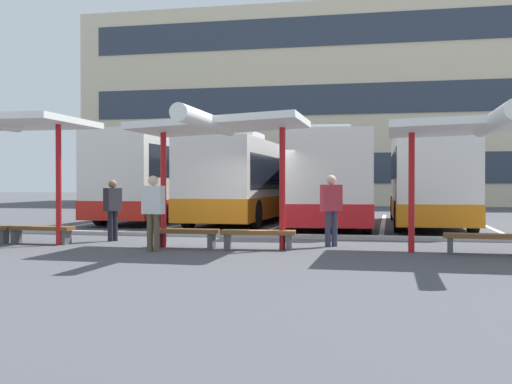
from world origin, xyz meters
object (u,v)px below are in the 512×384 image
at_px(waiting_shelter_1, 219,127).
at_px(waiting_shelter_2, 486,128).
at_px(bench_4, 484,239).
at_px(waiting_passenger_0, 331,205).
at_px(coach_bus_3, 428,180).
at_px(waiting_passenger_3, 113,206).
at_px(coach_bus_1, 247,182).
at_px(coach_bus_0, 169,177).
at_px(bench_2, 185,234).
at_px(bench_1, 41,231).
at_px(coach_bus_2, 327,181).
at_px(bench_3, 258,235).
at_px(waiting_passenger_2, 153,207).

distance_m(waiting_shelter_1, waiting_shelter_2, 5.92).
distance_m(bench_4, waiting_passenger_0, 3.63).
relative_size(coach_bus_3, waiting_shelter_2, 1.95).
height_order(waiting_shelter_1, bench_4, waiting_shelter_1).
height_order(waiting_passenger_0, waiting_passenger_3, waiting_passenger_0).
height_order(coach_bus_3, waiting_shelter_2, coach_bus_3).
bearing_deg(waiting_passenger_0, coach_bus_1, 114.49).
height_order(coach_bus_1, waiting_passenger_0, coach_bus_1).
height_order(coach_bus_0, waiting_passenger_3, coach_bus_0).
bearing_deg(waiting_passenger_3, bench_2, -27.49).
bearing_deg(bench_1, coach_bus_1, 72.26).
distance_m(coach_bus_0, bench_1, 11.03).
xyz_separation_m(coach_bus_2, bench_3, (-0.73, -9.05, -1.29)).
bearing_deg(coach_bus_2, waiting_passenger_2, -106.60).
bearing_deg(bench_3, waiting_shelter_1, -168.78).
bearing_deg(bench_3, waiting_passenger_0, 32.76).
distance_m(coach_bus_0, bench_3, 12.84).
xyz_separation_m(bench_2, waiting_passenger_2, (-0.44, -0.93, 0.67)).
distance_m(coach_bus_2, waiting_shelter_1, 9.45).
distance_m(coach_bus_0, bench_4, 15.89).
distance_m(coach_bus_2, waiting_passenger_0, 8.09).
relative_size(bench_2, bench_3, 0.92).
bearing_deg(waiting_shelter_2, coach_bus_0, 134.71).
relative_size(waiting_shelter_2, bench_4, 2.98).
height_order(coach_bus_2, waiting_passenger_2, coach_bus_2).
height_order(coach_bus_1, waiting_passenger_2, coach_bus_1).
relative_size(waiting_shelter_1, bench_2, 2.76).
bearing_deg(waiting_passenger_3, bench_1, -144.85).
xyz_separation_m(bench_4, waiting_passenger_3, (-9.25, 1.29, 0.61)).
height_order(bench_1, waiting_shelter_2, waiting_shelter_2).
relative_size(bench_4, waiting_passenger_2, 1.01).
bearing_deg(bench_4, waiting_passenger_3, 172.07).
bearing_deg(coach_bus_1, waiting_passenger_0, -65.51).
distance_m(waiting_shelter_2, bench_4, 2.41).
height_order(coach_bus_1, waiting_shelter_1, coach_bus_1).
height_order(coach_bus_0, bench_1, coach_bus_0).
bearing_deg(coach_bus_0, coach_bus_1, -15.22).
bearing_deg(coach_bus_0, bench_3, -60.99).
bearing_deg(coach_bus_2, coach_bus_3, 3.95).
bearing_deg(waiting_passenger_0, bench_3, -147.24).
height_order(coach_bus_3, bench_4, coach_bus_3).
distance_m(coach_bus_0, waiting_passenger_2, 12.73).
bearing_deg(coach_bus_2, bench_2, -105.67).
bearing_deg(coach_bus_0, waiting_passenger_3, -78.80).
bearing_deg(waiting_passenger_3, bench_3, -16.88).
height_order(coach_bus_1, waiting_shelter_2, coach_bus_1).
distance_m(coach_bus_1, coach_bus_2, 3.47).
distance_m(coach_bus_0, coach_bus_2, 7.24).
xyz_separation_m(bench_2, waiting_passenger_3, (-2.43, 1.27, 0.61)).
distance_m(bench_2, bench_4, 6.82).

